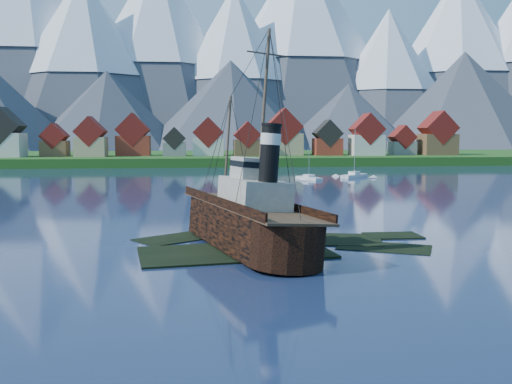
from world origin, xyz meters
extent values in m
plane|color=#1A284A|center=(0.00, 0.00, 0.00)|extent=(1400.00, 1400.00, 0.00)
cube|color=black|center=(-3.00, -2.00, -0.32)|extent=(19.08, 11.42, 1.00)
cube|color=black|center=(6.00, 4.00, -0.38)|extent=(15.15, 9.76, 1.00)
cube|color=black|center=(2.00, 9.00, -0.28)|extent=(11.45, 9.06, 1.00)
cube|color=black|center=(12.00, -1.00, -0.42)|extent=(10.27, 8.34, 1.00)
cube|color=black|center=(-9.00, 6.00, -0.40)|extent=(9.42, 8.68, 1.00)
cube|color=black|center=(15.00, 5.00, -0.35)|extent=(6.00, 4.00, 1.00)
cube|color=#143F12|center=(0.00, 170.00, 0.00)|extent=(600.00, 80.00, 3.20)
cube|color=#3F3D38|center=(0.00, 132.00, 0.00)|extent=(600.00, 2.50, 2.00)
cube|color=beige|center=(-72.00, 149.00, 7.10)|extent=(13.00, 10.50, 8.20)
cube|color=black|center=(-72.00, 149.00, 13.54)|extent=(13.24, 10.71, 13.24)
cube|color=brown|center=(-56.00, 153.00, 5.75)|extent=(9.00, 8.00, 5.50)
cube|color=maroon|center=(-56.00, 153.00, 10.12)|extent=(9.16, 8.16, 9.16)
cube|color=tan|center=(-43.00, 150.00, 6.40)|extent=(10.50, 9.00, 6.80)
cube|color=maroon|center=(-43.00, 150.00, 11.69)|extent=(10.69, 9.18, 10.69)
cube|color=maroon|center=(-29.00, 156.00, 6.60)|extent=(12.00, 8.50, 7.20)
cube|color=maroon|center=(-29.00, 156.00, 12.36)|extent=(12.22, 8.67, 12.22)
cube|color=slate|center=(-14.00, 151.00, 5.40)|extent=(8.00, 7.00, 4.80)
cube|color=black|center=(-14.00, 151.00, 9.24)|extent=(8.15, 7.14, 8.15)
cube|color=beige|center=(-2.00, 154.00, 6.20)|extent=(11.00, 9.50, 6.40)
cube|color=maroon|center=(-2.00, 154.00, 11.38)|extent=(11.20, 9.69, 11.20)
cube|color=brown|center=(12.00, 150.00, 5.90)|extent=(9.50, 8.00, 5.80)
cube|color=maroon|center=(12.00, 150.00, 10.51)|extent=(9.67, 8.16, 9.67)
cube|color=tan|center=(26.00, 155.00, 7.00)|extent=(13.50, 10.00, 8.00)
cube|color=maroon|center=(26.00, 155.00, 13.43)|extent=(13.75, 10.20, 13.75)
cube|color=maroon|center=(42.00, 152.00, 6.10)|extent=(10.00, 8.50, 6.20)
cube|color=black|center=(42.00, 152.00, 11.00)|extent=(10.18, 8.67, 10.18)
cube|color=beige|center=(56.00, 149.00, 6.75)|extent=(11.50, 9.00, 7.50)
cube|color=maroon|center=(56.00, 149.00, 12.57)|extent=(11.71, 9.18, 11.71)
cube|color=slate|center=(71.00, 153.00, 5.50)|extent=(9.00, 7.50, 5.00)
cube|color=maroon|center=(71.00, 153.00, 9.62)|extent=(9.16, 7.65, 9.16)
cube|color=brown|center=(84.00, 151.00, 6.90)|extent=(12.50, 10.00, 7.80)
cube|color=maroon|center=(84.00, 151.00, 13.05)|extent=(12.73, 10.20, 12.73)
cone|color=#2D333D|center=(-160.00, 500.00, 100.50)|extent=(250.00, 250.00, 205.00)
cone|color=#2D333D|center=(-100.00, 455.00, 73.00)|extent=(180.00, 180.00, 150.00)
cone|color=white|center=(-100.00, 455.00, 103.00)|extent=(111.60, 111.60, 90.00)
cone|color=#2D333D|center=(-40.00, 495.00, 88.00)|extent=(210.00, 210.00, 180.00)
cone|color=white|center=(-40.00, 495.00, 124.00)|extent=(130.20, 130.20, 108.00)
cone|color=#2D333D|center=(30.00, 470.00, 70.50)|extent=(170.00, 170.00, 145.00)
cone|color=white|center=(30.00, 470.00, 99.50)|extent=(105.40, 105.40, 87.00)
cone|color=#2D333D|center=(100.00, 515.00, 98.00)|extent=(240.00, 240.00, 200.00)
cone|color=white|center=(100.00, 515.00, 138.00)|extent=(148.80, 148.80, 120.00)
cone|color=#2D333D|center=(170.00, 460.00, 60.50)|extent=(150.00, 150.00, 125.00)
cone|color=white|center=(170.00, 460.00, 85.50)|extent=(93.00, 93.00, 75.00)
cone|color=#2D333D|center=(250.00, 490.00, 83.00)|extent=(200.00, 200.00, 170.00)
cone|color=white|center=(250.00, 490.00, 117.00)|extent=(124.00, 124.00, 102.00)
cone|color=#2D333D|center=(-70.00, 374.00, 27.00)|extent=(120.00, 120.00, 58.00)
cone|color=#2D333D|center=(20.00, 369.00, 31.00)|extent=(136.00, 136.00, 66.00)
cone|color=#2D333D|center=(110.00, 373.00, 23.00)|extent=(110.00, 110.00, 50.00)
cone|color=#2D333D|center=(200.00, 370.00, 35.50)|extent=(150.00, 150.00, 75.00)
cube|color=black|center=(-1.81, 0.44, 2.11)|extent=(6.53, 18.82, 3.92)
cone|color=black|center=(-1.81, 12.65, 2.11)|extent=(6.53, 6.53, 6.53)
cylinder|color=black|center=(-1.81, -8.97, 2.11)|extent=(6.53, 6.53, 3.92)
cube|color=#4C3826|center=(-1.81, 0.44, 4.16)|extent=(6.40, 24.83, 0.23)
cube|color=black|center=(-4.95, 0.44, 4.58)|extent=(0.19, 24.04, 0.84)
cube|color=black|center=(1.32, 0.44, 4.58)|extent=(0.19, 24.04, 0.84)
cube|color=#ADA89E|center=(-1.81, -0.96, 5.56)|extent=(4.85, 7.93, 2.80)
cube|color=#ADA89E|center=(-1.81, -0.03, 7.99)|extent=(3.36, 3.73, 2.05)
cylinder|color=black|center=(-1.81, -4.04, 9.58)|extent=(1.77, 1.77, 5.23)
cylinder|color=silver|center=(-1.81, -4.04, 10.88)|extent=(1.87, 1.87, 1.03)
cylinder|color=#473828|center=(-1.81, 7.91, 9.86)|extent=(0.26, 0.26, 11.20)
cylinder|color=#473828|center=(-1.81, -1.90, 15.08)|extent=(0.30, 0.30, 12.13)
cube|color=silver|center=(33.67, 86.17, 0.11)|extent=(8.47, 8.05, 1.32)
cube|color=silver|center=(33.67, 86.17, 1.16)|extent=(3.32, 3.29, 0.77)
cylinder|color=gray|center=(33.67, 86.17, 6.49)|extent=(0.15, 0.15, 11.45)
cube|color=silver|center=(20.89, 81.26, 0.09)|extent=(5.45, 8.73, 1.03)
cube|color=silver|center=(20.89, 81.26, 0.90)|extent=(2.70, 2.97, 0.60)
cylinder|color=gray|center=(20.89, 81.26, 5.07)|extent=(0.12, 0.12, 8.94)
camera|label=1|loc=(-6.71, -55.30, 11.49)|focal=40.00mm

